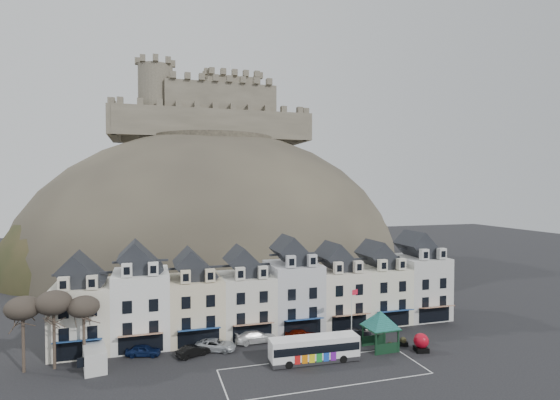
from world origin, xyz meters
The scene contains 21 objects.
ground centered at (0.00, 0.00, 0.00)m, with size 300.00×300.00×0.00m, color black.
coach_bay_markings centered at (2.00, 1.25, 0.00)m, with size 22.00×7.50×0.01m, color silver.
townhouse_terrace centered at (0.15, 15.97, 5.30)m, with size 54.40×9.35×11.80m.
castle_hill centered at (1.25, 68.95, 0.11)m, with size 100.00×76.00×68.00m.
castle centered at (0.51, 75.93, 40.19)m, with size 50.20×22.20×22.00m.
tree_left_far centered at (-29.00, 10.50, 6.90)m, with size 3.61×3.61×8.24m.
tree_left_mid centered at (-26.00, 10.50, 7.24)m, with size 3.78×3.78×8.64m.
tree_left_near centered at (-23.00, 10.50, 6.55)m, with size 3.43×3.43×7.84m.
bus centered at (1.95, 4.02, 1.61)m, with size 10.39×2.79×2.91m.
bus_shelter centered at (11.12, 5.26, 3.70)m, with size 7.51×7.51×4.77m.
red_buoy centered at (15.48, 3.17, 1.13)m, with size 1.79×1.79×2.22m.
flagpole centered at (8.08, 6.87, 4.22)m, with size 1.03×0.37×7.38m.
white_van centered at (-21.84, 9.50, 1.18)m, with size 3.09×5.45×2.35m.
planter_west centered at (12.00, 4.40, 0.53)m, with size 1.15×0.77×1.11m.
planter_east centered at (14.42, 5.38, 0.55)m, with size 1.27×0.99×1.14m.
car_navy centered at (-16.72, 11.45, 0.68)m, with size 1.61×4.01×1.37m, color #0D1B45.
car_black centered at (-11.11, 9.64, 0.65)m, with size 1.37×3.94×1.30m, color black.
car_silver centered at (-8.29, 10.69, 0.69)m, with size 2.28×4.86×1.37m, color silver.
car_white centered at (-3.02, 12.00, 0.79)m, with size 2.21×5.44×1.58m, color white.
car_maroon centered at (2.86, 11.00, 0.72)m, with size 1.71×4.25×1.45m, color #651105.
car_charcoal centered at (10.00, 9.50, 0.67)m, with size 1.41×4.04×1.33m, color black.
Camera 1 is at (-16.01, -41.83, 20.03)m, focal length 28.00 mm.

